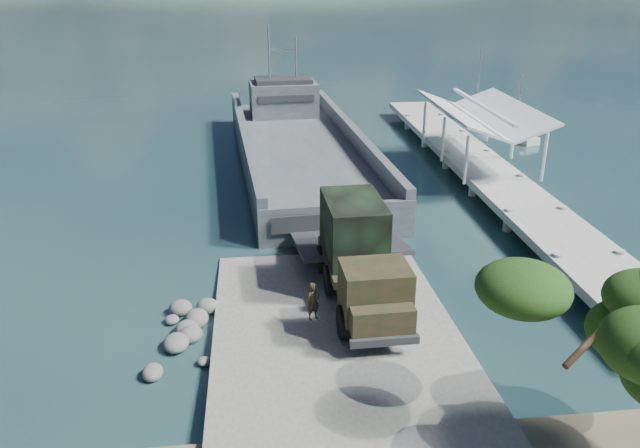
{
  "coord_description": "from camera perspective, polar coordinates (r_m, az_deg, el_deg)",
  "views": [
    {
      "loc": [
        -3.1,
        -21.73,
        14.41
      ],
      "look_at": [
        0.04,
        6.0,
        2.65
      ],
      "focal_mm": 35.0,
      "sensor_mm": 36.0,
      "label": 1
    }
  ],
  "objects": [
    {
      "name": "pier",
      "position": [
        45.42,
        14.67,
        5.72
      ],
      "size": [
        6.4,
        44.0,
        6.1
      ],
      "color": "#97988E",
      "rests_on": "ground"
    },
    {
      "name": "landing_craft",
      "position": [
        47.74,
        -1.84,
        6.33
      ],
      "size": [
        10.61,
        34.96,
        10.26
      ],
      "rotation": [
        0.0,
        0.0,
        0.06
      ],
      "color": "#40454B",
      "rests_on": "ground"
    },
    {
      "name": "ground",
      "position": [
        26.25,
        1.42,
        -10.44
      ],
      "size": [
        1400.0,
        1400.0,
        0.0
      ],
      "primitive_type": "plane",
      "color": "#1B3B42",
      "rests_on": "ground"
    },
    {
      "name": "sailboat_far",
      "position": [
        63.59,
        14.08,
        9.44
      ],
      "size": [
        3.69,
        6.16,
        7.23
      ],
      "rotation": [
        0.0,
        0.0,
        0.36
      ],
      "color": "silver",
      "rests_on": "ground"
    },
    {
      "name": "sailboat_near",
      "position": [
        57.81,
        17.5,
        7.69
      ],
      "size": [
        2.67,
        4.99,
        5.84
      ],
      "rotation": [
        0.0,
        0.0,
        0.28
      ],
      "color": "silver",
      "rests_on": "ground"
    },
    {
      "name": "military_truck",
      "position": [
        27.34,
        3.67,
        -2.94
      ],
      "size": [
        3.11,
        8.89,
        4.08
      ],
      "rotation": [
        0.0,
        0.0,
        0.03
      ],
      "color": "black",
      "rests_on": "boat_ramp"
    },
    {
      "name": "shoreline_rocks",
      "position": [
        26.67,
        -12.28,
        -10.45
      ],
      "size": [
        3.2,
        5.6,
        0.9
      ],
      "primitive_type": null,
      "color": "#5B5B58",
      "rests_on": "ground"
    },
    {
      "name": "boat_ramp",
      "position": [
        25.29,
        1.73,
        -11.2
      ],
      "size": [
        10.0,
        18.0,
        0.5
      ],
      "primitive_type": "cube",
      "color": "slate",
      "rests_on": "ground"
    },
    {
      "name": "soldier",
      "position": [
        25.64,
        -0.61,
        -7.84
      ],
      "size": [
        0.71,
        0.63,
        1.64
      ],
      "primitive_type": "imported",
      "rotation": [
        0.0,
        0.0,
        0.51
      ],
      "color": "black",
      "rests_on": "boat_ramp"
    }
  ]
}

